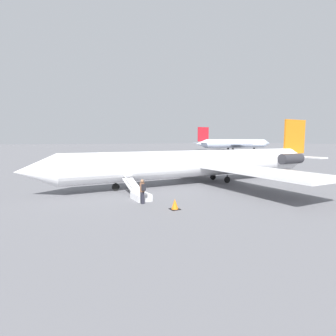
# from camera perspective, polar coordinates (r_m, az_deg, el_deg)

# --- Properties ---
(ground_plane) EXTENTS (600.00, 600.00, 0.00)m
(ground_plane) POSITION_cam_1_polar(r_m,az_deg,el_deg) (27.60, 6.76, -3.30)
(ground_plane) COLOR slate
(airplane_main) EXTENTS (33.94, 25.83, 7.08)m
(airplane_main) POSITION_cam_1_polar(r_m,az_deg,el_deg) (27.92, 8.53, 1.16)
(airplane_main) COLOR white
(airplane_main) RESTS_ON ground
(airplane_far_right) EXTENTS (42.27, 31.69, 10.03)m
(airplane_far_right) POSITION_cam_1_polar(r_m,az_deg,el_deg) (124.16, 14.35, 5.21)
(airplane_far_right) COLOR silver
(airplane_far_right) RESTS_ON ground
(boarding_stairs) EXTENTS (1.15, 4.04, 1.74)m
(boarding_stairs) POSITION_cam_1_polar(r_m,az_deg,el_deg) (20.32, -6.33, -5.60)
(boarding_stairs) COLOR silver
(boarding_stairs) RESTS_ON ground
(passenger) EXTENTS (0.36, 0.54, 1.74)m
(passenger) POSITION_cam_1_polar(r_m,az_deg,el_deg) (18.56, -5.59, -4.74)
(passenger) COLOR #23232D
(passenger) RESTS_ON ground
(traffic_cone_near_stairs) EXTENTS (0.63, 0.63, 0.69)m
(traffic_cone_near_stairs) POSITION_cam_1_polar(r_m,az_deg,el_deg) (17.15, 1.50, -7.95)
(traffic_cone_near_stairs) COLOR black
(traffic_cone_near_stairs) RESTS_ON ground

